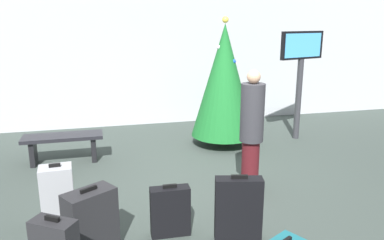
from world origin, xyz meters
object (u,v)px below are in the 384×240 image
Objects in this scene: flight_info_kiosk at (301,63)px; suitcase_5 at (58,196)px; waiting_bench at (63,142)px; suitcase_2 at (91,222)px; suitcase_4 at (170,211)px; holiday_tree at (224,81)px; traveller_0 at (252,129)px; suitcase_0 at (238,209)px.

suitcase_5 is (-4.43, -2.42, -1.18)m from flight_info_kiosk.
suitcase_2 is at bearing -80.36° from waiting_bench.
waiting_bench is 2.85m from suitcase_2.
holiday_tree is at bearing 61.43° from suitcase_4.
flight_info_kiosk is 1.64× the size of waiting_bench.
traveller_0 is (-0.30, -2.09, -0.34)m from holiday_tree.
holiday_tree is at bearing 81.83° from traveller_0.
suitcase_0 reaches higher than waiting_bench.
flight_info_kiosk is at bearing 48.14° from traveller_0.
suitcase_2 is 0.86m from suitcase_4.
flight_info_kiosk reaches higher than waiting_bench.
suitcase_2 is (0.48, -2.81, -0.01)m from waiting_bench.
flight_info_kiosk is at bearing 28.60° from suitcase_5.
waiting_bench is at bearing 116.35° from suitcase_4.
waiting_bench is at bearing 145.31° from traveller_0.
flight_info_kiosk reaches higher than suitcase_2.
holiday_tree is at bearing 51.33° from suitcase_2.
suitcase_0 is at bearing -55.60° from waiting_bench.
waiting_bench is 1.81× the size of suitcase_2.
traveller_0 is 2.25× the size of suitcase_0.
holiday_tree is 1.85× the size of waiting_bench.
flight_info_kiosk is (1.59, 0.02, 0.29)m from holiday_tree.
suitcase_2 reaches higher than waiting_bench.
suitcase_2 is at bearing -60.31° from suitcase_5.
suitcase_0 is 1.56m from suitcase_2.
suitcase_5 is (-0.38, 0.67, 0.02)m from suitcase_2.
suitcase_0 is at bearing -105.66° from holiday_tree.
flight_info_kiosk is at bearing 42.89° from suitcase_4.
holiday_tree is 3.08m from waiting_bench.
suitcase_0 is 1.06× the size of suitcase_2.
traveller_0 is at bearing -131.86° from flight_info_kiosk.
flight_info_kiosk is 3.52× the size of suitcase_4.
suitcase_2 is (-1.55, 0.16, -0.02)m from suitcase_0.
suitcase_5 is at bearing -173.05° from traveller_0.
waiting_bench is (-2.94, -0.26, -0.90)m from holiday_tree.
suitcase_5 reaches higher than waiting_bench.
suitcase_5 is (-2.84, -2.40, -0.89)m from holiday_tree.
suitcase_4 is at bearing -63.65° from waiting_bench.
holiday_tree is at bearing 74.34° from suitcase_0.
flight_info_kiosk is 2.82× the size of suitcase_5.
suitcase_2 is (-2.46, -3.07, -0.91)m from holiday_tree.
suitcase_4 is at bearing 158.20° from suitcase_0.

